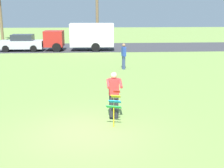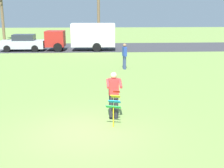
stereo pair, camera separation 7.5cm
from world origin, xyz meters
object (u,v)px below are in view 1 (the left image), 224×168
(person_walker_near, at_px, (124,55))
(parked_car_silver, at_px, (22,43))
(person_kite_flyer, at_px, (114,94))
(parked_truck_red_cab, at_px, (83,36))
(kite_held, at_px, (115,103))

(person_walker_near, bearing_deg, parked_car_silver, 132.42)
(person_kite_flyer, bearing_deg, person_walker_near, 81.79)
(parked_car_silver, xyz_separation_m, parked_truck_red_cab, (5.98, 0.00, 0.64))
(kite_held, height_order, parked_car_silver, parked_car_silver)
(kite_held, bearing_deg, parked_truck_red_cab, 94.56)
(parked_truck_red_cab, bearing_deg, person_kite_flyer, -85.22)
(kite_held, distance_m, parked_truck_red_cab, 19.74)
(kite_held, relative_size, parked_truck_red_cab, 0.18)
(person_kite_flyer, distance_m, kite_held, 0.68)
(person_kite_flyer, xyz_separation_m, person_walker_near, (1.34, 9.26, -0.02))
(kite_held, relative_size, person_walker_near, 0.69)
(kite_held, height_order, person_walker_near, person_walker_near)
(person_kite_flyer, xyz_separation_m, kite_held, (-0.02, -0.66, -0.14))
(parked_car_silver, distance_m, parked_truck_red_cab, 6.02)
(person_kite_flyer, distance_m, person_walker_near, 9.35)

